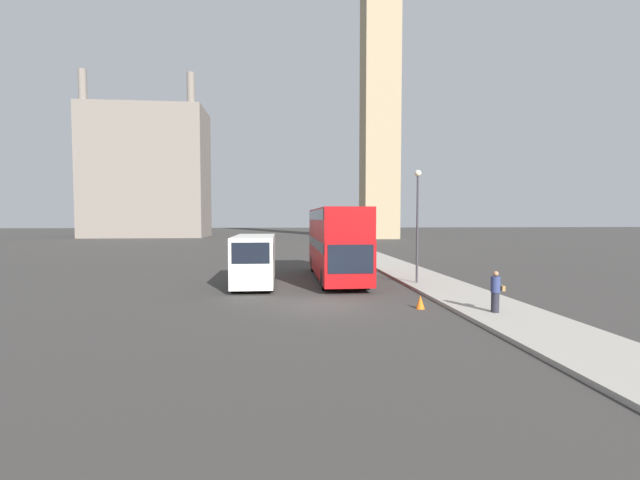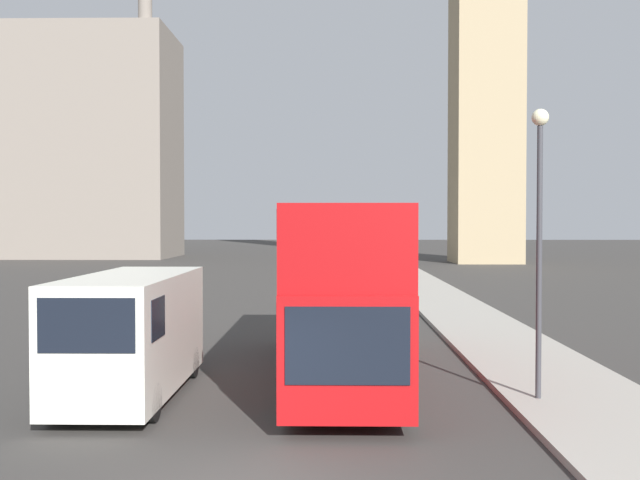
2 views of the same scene
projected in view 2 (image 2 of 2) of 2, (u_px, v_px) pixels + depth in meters
name	position (u px, v px, depth m)	size (l,w,h in m)	color
building_block_distant	(73.00, 145.00, 79.67)	(22.49, 11.98, 30.50)	slate
red_double_decker_bus	(343.00, 283.00, 17.88)	(2.54, 10.85, 4.25)	#A80F11
white_van	(131.00, 332.00, 15.77)	(2.14, 5.88, 2.73)	silver
street_lamp	(540.00, 211.00, 15.11)	(0.36, 0.36, 6.16)	#38383D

